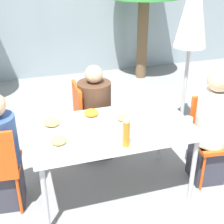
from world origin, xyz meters
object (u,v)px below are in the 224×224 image
Objects in this scene: chair_right at (211,132)px; bottle at (126,133)px; person_far at (95,116)px; person_left at (2,155)px; salad_bowl at (163,124)px; drinking_cup at (188,122)px; chair_far at (87,114)px; closed_umbrella at (193,12)px; person_right at (211,130)px.

bottle reaches higher than chair_right.
bottle is (-1.03, -0.29, 0.33)m from chair_right.
person_left is at bearing -60.33° from person_far.
person_far is 0.94m from salad_bowl.
person_left reaches higher than drinking_cup.
chair_far is 1.02m from salad_bowl.
bottle is 0.49m from salad_bowl.
salad_bowl is (-0.60, -0.09, 0.23)m from chair_right.
closed_umbrella is at bearing 94.77° from chair_far.
person_far is 4.54× the size of bottle.
chair_far is at bearing -121.96° from person_far.
person_left is 2.04m from chair_right.
closed_umbrella reaches higher than bottle.
person_right is 1.35m from chair_far.
chair_far is (-1.06, 0.83, -0.07)m from person_right.
person_right is 6.15× the size of salad_bowl.
chair_far is 0.80× the size of person_far.
chair_right is 4.41× the size of salad_bowl.
chair_right is 1.26m from person_far.
salad_bowl is at bearing 32.18° from chair_far.
chair_right is at bearing 56.39° from chair_far.
drinking_cup is 0.23m from salad_bowl.
person_left is at bearing -55.98° from chair_far.
person_far is (0.99, 0.55, -0.03)m from person_left.
person_left reaches higher than bottle.
drinking_cup is at bearing -15.80° from salad_bowl.
closed_umbrella is 1.38m from drinking_cup.
chair_right is at bearing -121.96° from person_right.
person_left is 1.31× the size of chair_right.
chair_far is 1.20m from drinking_cup.
closed_umbrella reaches higher than drinking_cup.
salad_bowl is at bearing -3.13° from person_left.
chair_far is (-1.12, 0.76, 0.00)m from chair_right.
person_right is (1.97, -0.23, 0.04)m from person_left.
drinking_cup is (0.66, -0.85, 0.26)m from person_far.
drinking_cup is (-0.54, -1.00, -0.79)m from closed_umbrella.
person_left is 1.69m from drinking_cup.
bottle is 2.83× the size of drinking_cup.
person_left reaches higher than chair_far.
person_left is 1.99m from person_right.
person_far is 12.84× the size of drinking_cup.
drinking_cup is at bearing 38.16° from person_far.
person_right reaches higher than bottle.
bottle reaches higher than drinking_cup.
chair_far is 1.10m from bottle.
person_right reaches higher than chair_right.
chair_right is 1.35m from chair_far.
closed_umbrella is at bearing 51.18° from salad_bowl.
salad_bowl is (-0.22, 0.06, -0.02)m from drinking_cup.
closed_umbrella is at bearing -96.28° from person_right.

